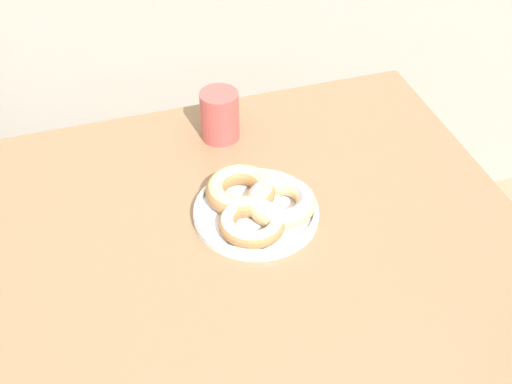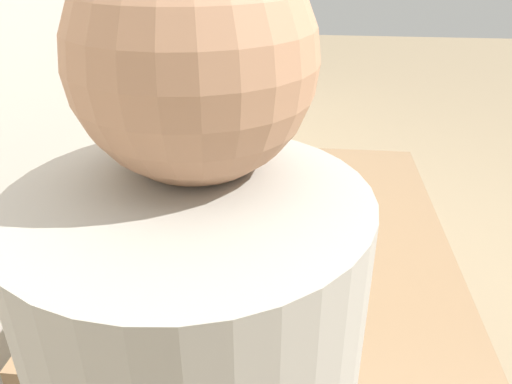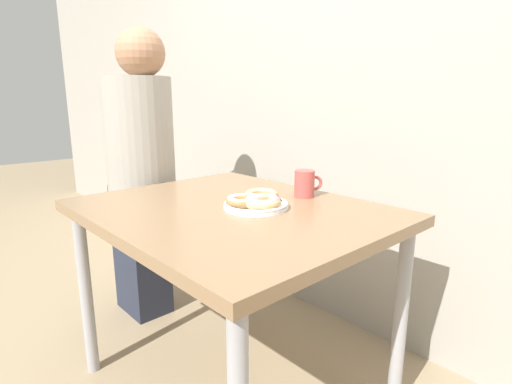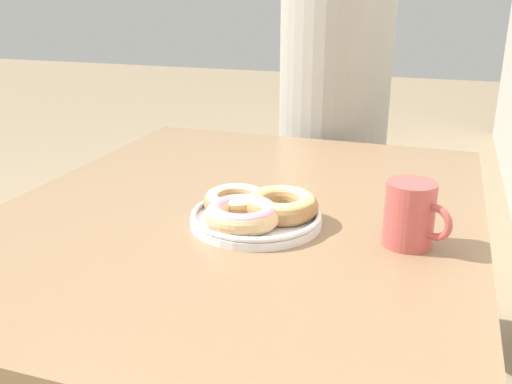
# 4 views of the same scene
# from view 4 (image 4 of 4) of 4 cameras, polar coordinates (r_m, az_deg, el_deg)

# --- Properties ---
(dining_table) EXTENTS (1.10, 0.89, 0.75)m
(dining_table) POSITION_cam_4_polar(r_m,az_deg,el_deg) (1.12, -1.43, -5.16)
(dining_table) COLOR #846647
(dining_table) RESTS_ON ground_plane
(donut_plate) EXTENTS (0.25, 0.24, 0.05)m
(donut_plate) POSITION_cam_4_polar(r_m,az_deg,el_deg) (1.00, -0.04, -1.78)
(donut_plate) COLOR white
(donut_plate) RESTS_ON dining_table
(coffee_mug) EXTENTS (0.08, 0.11, 0.11)m
(coffee_mug) POSITION_cam_4_polar(r_m,az_deg,el_deg) (0.95, 15.21, -2.11)
(coffee_mug) COLOR #B74C47
(coffee_mug) RESTS_ON dining_table
(person_figure) EXTENTS (0.38, 0.33, 1.46)m
(person_figure) POSITION_cam_4_polar(r_m,az_deg,el_deg) (1.79, 7.83, 8.03)
(person_figure) COLOR #232838
(person_figure) RESTS_ON ground_plane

